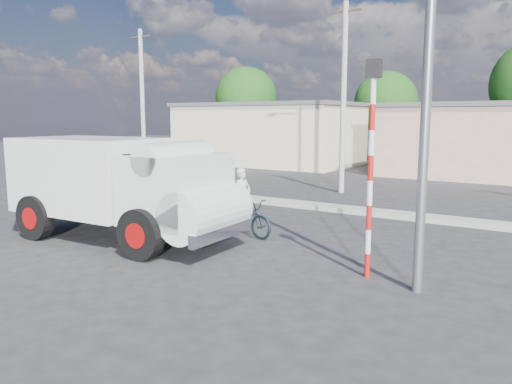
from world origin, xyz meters
The scene contains 9 objects.
ground_plane centered at (0.00, 0.00, 0.00)m, with size 120.00×120.00×0.00m, color #262628.
median centered at (0.00, 8.00, 0.08)m, with size 40.00×0.80×0.16m, color #99968E.
truck centered at (-3.33, 0.92, 1.50)m, with size 6.63×2.86×2.70m.
bicycle centered at (-1.00, 3.07, 0.52)m, with size 0.69×1.98×1.04m, color black.
cyclist centered at (-1.00, 3.07, 0.79)m, with size 0.58×0.38×1.59m, color silver.
traffic_pole centered at (3.20, 1.50, 2.59)m, with size 0.28×0.18×4.36m.
streetlight centered at (4.14, 1.20, 4.96)m, with size 2.34×0.22×9.00m.
building_row centered at (1.10, 22.00, 2.13)m, with size 37.80×7.30×4.44m.
utility_poles centered at (3.25, 12.00, 4.07)m, with size 35.40×0.24×8.00m.
Camera 1 is at (6.72, -7.99, 3.25)m, focal length 35.00 mm.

